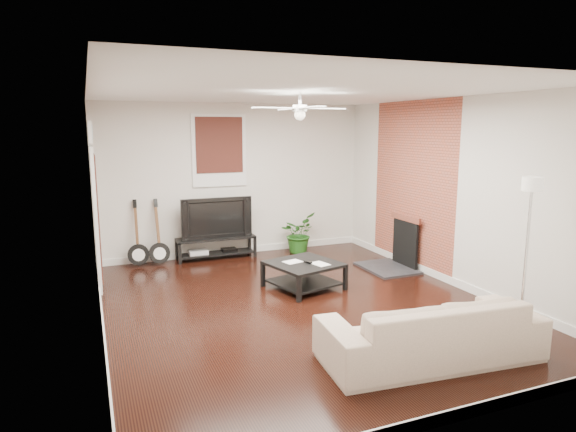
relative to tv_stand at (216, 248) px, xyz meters
The scene contains 14 objects.
room 3.06m from the tv_stand, 80.82° to the right, with size 5.01×6.01×2.81m.
brick_accent 3.64m from the tv_stand, 31.21° to the right, with size 0.02×2.20×2.80m, color #AE5038.
fireplace 3.20m from the tv_stand, 33.89° to the right, with size 0.80×1.10×0.92m, color black.
window_back 1.77m from the tv_stand, 51.81° to the left, with size 1.00×0.06×1.30m, color #3D1B10.
door_left 2.43m from the tv_stand, 156.36° to the right, with size 0.08×1.00×2.50m, color white.
tv_stand is the anchor object (origin of this frame).
tv 0.57m from the tv_stand, 90.00° to the left, with size 1.28×0.17×0.74m, color black.
coffee_table 2.30m from the tv_stand, 69.92° to the right, with size 0.93×0.93×0.39m, color black.
sofa 4.89m from the tv_stand, 77.53° to the right, with size 2.25×0.88×0.66m, color tan.
floor_lamp 5.30m from the tv_stand, 62.75° to the right, with size 0.30×0.30×1.84m, color silver, non-canonical shape.
potted_plant 1.58m from the tv_stand, ahead, with size 0.68×0.59×0.75m, color #215B1A.
guitar_left 1.42m from the tv_stand, behind, with size 0.36×0.25×1.17m, color black, non-canonical shape.
guitar_right 1.09m from the tv_stand, behind, with size 0.36×0.25×1.17m, color black, non-canonical shape.
ceiling_fan 3.70m from the tv_stand, 80.82° to the right, with size 1.24×1.24×0.32m, color white, non-canonical shape.
Camera 1 is at (-2.55, -5.90, 2.36)m, focal length 31.07 mm.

